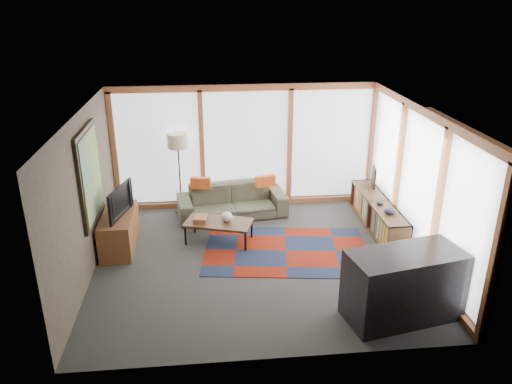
{
  "coord_description": "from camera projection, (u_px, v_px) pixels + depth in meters",
  "views": [
    {
      "loc": [
        -0.8,
        -7.5,
        4.31
      ],
      "look_at": [
        0.0,
        0.4,
        1.1
      ],
      "focal_mm": 35.0,
      "sensor_mm": 36.0,
      "label": 1
    }
  ],
  "objects": [
    {
      "name": "television",
      "position": [
        116.0,
        201.0,
        8.66
      ],
      "size": [
        0.36,
        0.93,
        0.54
      ],
      "primitive_type": "imported",
      "rotation": [
        0.0,
        0.0,
        1.31
      ],
      "color": "black",
      "rests_on": "tv_console"
    },
    {
      "name": "coffee_table",
      "position": [
        219.0,
        231.0,
        9.17
      ],
      "size": [
        1.32,
        0.93,
        0.4
      ],
      "primitive_type": null,
      "rotation": [
        0.0,
        0.0,
        -0.31
      ],
      "color": "#372515",
      "rests_on": "ground"
    },
    {
      "name": "floor_lamp",
      "position": [
        180.0,
        173.0,
        10.2
      ],
      "size": [
        0.42,
        0.42,
        1.69
      ],
      "primitive_type": null,
      "color": "#302416",
      "rests_on": "ground"
    },
    {
      "name": "tv_console",
      "position": [
        119.0,
        231.0,
        8.92
      ],
      "size": [
        0.54,
        1.3,
        0.65
      ],
      "primitive_type": "cube",
      "color": "brown",
      "rests_on": "ground"
    },
    {
      "name": "room_envelope",
      "position": [
        284.0,
        164.0,
        8.6
      ],
      "size": [
        5.52,
        5.02,
        2.62
      ],
      "color": "#3C342A",
      "rests_on": "ground"
    },
    {
      "name": "vase",
      "position": [
        227.0,
        217.0,
        9.08
      ],
      "size": [
        0.25,
        0.25,
        0.18
      ],
      "primitive_type": "ellipsoid",
      "rotation": [
        0.0,
        0.0,
        0.25
      ],
      "color": "beige",
      "rests_on": "coffee_table"
    },
    {
      "name": "bar_counter",
      "position": [
        404.0,
        285.0,
        6.94
      ],
      "size": [
        1.71,
        1.05,
        1.01
      ],
      "primitive_type": "cube",
      "rotation": [
        0.0,
        0.0,
        0.2
      ],
      "color": "black",
      "rests_on": "ground"
    },
    {
      "name": "bowl_b",
      "position": [
        380.0,
        203.0,
        9.34
      ],
      "size": [
        0.15,
        0.15,
        0.07
      ],
      "primitive_type": "ellipsoid",
      "rotation": [
        0.0,
        0.0,
        0.02
      ],
      "color": "black",
      "rests_on": "bookshelf"
    },
    {
      "name": "ground",
      "position": [
        258.0,
        260.0,
        8.61
      ],
      "size": [
        5.5,
        5.5,
        0.0
      ],
      "primitive_type": "plane",
      "color": "#292927",
      "rests_on": "ground"
    },
    {
      "name": "bookshelf",
      "position": [
        378.0,
        215.0,
        9.64
      ],
      "size": [
        0.42,
        2.32,
        0.58
      ],
      "primitive_type": null,
      "color": "#372515",
      "rests_on": "ground"
    },
    {
      "name": "pillow_left",
      "position": [
        201.0,
        183.0,
        9.95
      ],
      "size": [
        0.42,
        0.18,
        0.22
      ],
      "primitive_type": "cube",
      "rotation": [
        0.0,
        0.0,
        -0.16
      ],
      "color": "#DB511D",
      "rests_on": "sofa"
    },
    {
      "name": "pillow_right",
      "position": [
        266.0,
        181.0,
        10.05
      ],
      "size": [
        0.42,
        0.21,
        0.22
      ],
      "primitive_type": "cube",
      "rotation": [
        0.0,
        0.0,
        0.22
      ],
      "color": "#DB511D",
      "rests_on": "sofa"
    },
    {
      "name": "bowl_a",
      "position": [
        390.0,
        211.0,
        8.97
      ],
      "size": [
        0.25,
        0.25,
        0.11
      ],
      "primitive_type": "ellipsoid",
      "rotation": [
        0.0,
        0.0,
        -0.19
      ],
      "color": "black",
      "rests_on": "bookshelf"
    },
    {
      "name": "book_stack",
      "position": [
        200.0,
        219.0,
        9.09
      ],
      "size": [
        0.27,
        0.31,
        0.09
      ],
      "primitive_type": "cube",
      "rotation": [
        0.0,
        0.0,
        -0.15
      ],
      "color": "brown",
      "rests_on": "coffee_table"
    },
    {
      "name": "shelf_picture",
      "position": [
        374.0,
        177.0,
        10.12
      ],
      "size": [
        0.1,
        0.33,
        0.42
      ],
      "primitive_type": "cube",
      "rotation": [
        0.0,
        0.0,
        -0.18
      ],
      "color": "black",
      "rests_on": "bookshelf"
    },
    {
      "name": "rug",
      "position": [
        286.0,
        250.0,
        8.9
      ],
      "size": [
        3.08,
        2.2,
        0.01
      ],
      "primitive_type": "cube",
      "rotation": [
        0.0,
        0.0,
        -0.13
      ],
      "color": "maroon",
      "rests_on": "ground"
    },
    {
      "name": "sofa",
      "position": [
        232.0,
        201.0,
        10.19
      ],
      "size": [
        2.28,
        1.14,
        0.64
      ],
      "primitive_type": "imported",
      "rotation": [
        0.0,
        0.0,
        0.14
      ],
      "color": "#37382A",
      "rests_on": "ground"
    }
  ]
}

